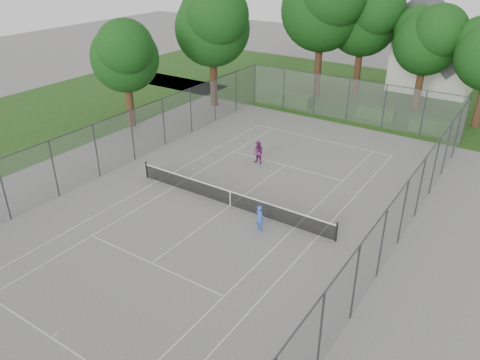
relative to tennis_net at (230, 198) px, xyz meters
The scene contains 17 objects.
ground 0.51m from the tennis_net, ahead, with size 120.00×120.00×0.00m, color slate.
grass_far 26.00m from the tennis_net, 90.00° to the left, with size 60.00×20.00×0.00m, color #1D3E11.
grass_left 22.01m from the tennis_net, behind, with size 16.00×40.00×0.00m, color #1D3E11.
court_markings 0.50m from the tennis_net, ahead, with size 11.03×23.83×0.01m.
tennis_net is the anchor object (origin of this frame).
perimeter_fence 1.30m from the tennis_net, ahead, with size 18.08×34.08×3.52m.
tree_far_left 24.24m from the tennis_net, 103.18° to the left, with size 8.52×7.78×12.25m.
tree_far_midleft 25.85m from the tennis_net, 95.04° to the left, with size 7.50×6.85×10.78m.
tree_far_midright 24.30m from the tennis_net, 80.19° to the left, with size 6.30×5.75×9.06m.
tree_side_back 19.46m from the tennis_net, 129.15° to the left, with size 7.35×6.71×10.56m.
tree_side_front 16.07m from the tennis_net, 156.17° to the left, with size 5.94×5.42×8.53m.
hedge_left 19.09m from the tennis_net, 108.10° to the left, with size 4.17×1.25×1.04m, color #1F4817.
hedge_mid 18.68m from the tennis_net, 83.98° to the left, with size 3.11×0.89×0.98m, color #1F4817.
hedge_right 19.19m from the tennis_net, 70.33° to the left, with size 3.01×1.11×0.90m, color #1F4817.
house 30.61m from the tennis_net, 83.39° to the left, with size 7.39×5.73×9.20m.
girl_player 2.95m from the tennis_net, 24.11° to the right, with size 0.52×0.34×1.43m, color blue.
woman_player 5.89m from the tennis_net, 106.03° to the left, with size 0.77×0.60×1.59m, color #6A235C.
Camera 1 is at (13.13, -18.74, 13.33)m, focal length 35.00 mm.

